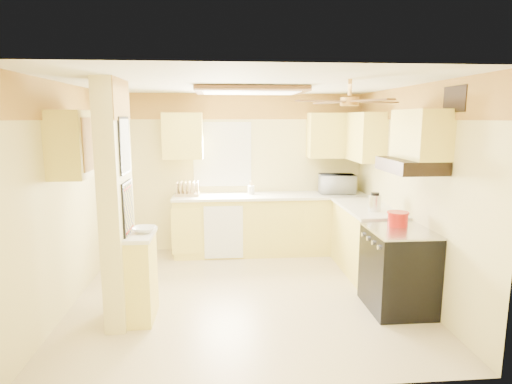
{
  "coord_description": "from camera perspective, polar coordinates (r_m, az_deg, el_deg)",
  "views": [
    {
      "loc": [
        -0.29,
        -4.93,
        2.12
      ],
      "look_at": [
        0.16,
        0.35,
        1.2
      ],
      "focal_mm": 30.0,
      "sensor_mm": 36.0,
      "label": 1
    }
  ],
  "objects": [
    {
      "name": "floor",
      "position": [
        5.38,
        -1.41,
        -13.38
      ],
      "size": [
        4.0,
        4.0,
        0.0
      ],
      "primitive_type": "plane",
      "color": "beige",
      "rests_on": "ground"
    },
    {
      "name": "ceiling",
      "position": [
        4.96,
        -1.53,
        14.23
      ],
      "size": [
        4.0,
        4.0,
        0.0
      ],
      "primitive_type": "plane",
      "rotation": [
        3.14,
        0.0,
        0.0
      ],
      "color": "white",
      "rests_on": "wall_back"
    },
    {
      "name": "wall_back",
      "position": [
        6.89,
        -2.4,
        2.58
      ],
      "size": [
        4.0,
        0.0,
        4.0
      ],
      "primitive_type": "plane",
      "rotation": [
        1.57,
        0.0,
        0.0
      ],
      "color": "#E7D78D",
      "rests_on": "floor"
    },
    {
      "name": "wall_front",
      "position": [
        3.17,
        0.57,
        -6.09
      ],
      "size": [
        4.0,
        0.0,
        4.0
      ],
      "primitive_type": "plane",
      "rotation": [
        -1.57,
        0.0,
        0.0
      ],
      "color": "#E7D78D",
      "rests_on": "floor"
    },
    {
      "name": "wall_left",
      "position": [
        5.29,
        -23.62,
        -0.45
      ],
      "size": [
        0.0,
        3.8,
        3.8
      ],
      "primitive_type": "plane",
      "rotation": [
        1.57,
        0.0,
        1.57
      ],
      "color": "#E7D78D",
      "rests_on": "floor"
    },
    {
      "name": "wall_right",
      "position": [
        5.51,
        19.79,
        0.16
      ],
      "size": [
        0.0,
        3.8,
        3.8
      ],
      "primitive_type": "plane",
      "rotation": [
        1.57,
        0.0,
        -1.57
      ],
      "color": "#E7D78D",
      "rests_on": "floor"
    },
    {
      "name": "wallpaper_border",
      "position": [
        6.82,
        -2.46,
        11.34
      ],
      "size": [
        4.0,
        0.02,
        0.4
      ],
      "primitive_type": "cube",
      "color": "#F7BE49",
      "rests_on": "wall_back"
    },
    {
      "name": "partition_column",
      "position": [
        4.59,
        -18.11,
        -1.57
      ],
      "size": [
        0.2,
        0.7,
        2.5
      ],
      "primitive_type": "cube",
      "color": "#E7D78D",
      "rests_on": "floor"
    },
    {
      "name": "partition_ledge",
      "position": [
        4.77,
        -14.97,
        -11.02
      ],
      "size": [
        0.25,
        0.55,
        0.9
      ],
      "primitive_type": "cube",
      "color": "#FFEC66",
      "rests_on": "floor"
    },
    {
      "name": "ledge_top",
      "position": [
        4.62,
        -15.23,
        -5.56
      ],
      "size": [
        0.28,
        0.58,
        0.04
      ],
      "primitive_type": "cube",
      "color": "silver",
      "rests_on": "partition_ledge"
    },
    {
      "name": "lower_cabinets_back",
      "position": [
        6.79,
        1.99,
        -4.41
      ],
      "size": [
        3.0,
        0.6,
        0.9
      ],
      "primitive_type": "cube",
      "color": "#FFEC66",
      "rests_on": "floor"
    },
    {
      "name": "lower_cabinets_right",
      "position": [
        6.11,
        14.44,
        -6.34
      ],
      "size": [
        0.6,
        1.4,
        0.9
      ],
      "primitive_type": "cube",
      "color": "#FFEC66",
      "rests_on": "floor"
    },
    {
      "name": "countertop_back",
      "position": [
        6.68,
        2.02,
        -0.52
      ],
      "size": [
        3.04,
        0.64,
        0.04
      ],
      "primitive_type": "cube",
      "color": "silver",
      "rests_on": "lower_cabinets_back"
    },
    {
      "name": "countertop_right",
      "position": [
        6.0,
        14.54,
        -2.02
      ],
      "size": [
        0.64,
        1.44,
        0.04
      ],
      "primitive_type": "cube",
      "color": "silver",
      "rests_on": "lower_cabinets_right"
    },
    {
      "name": "dishwasher_panel",
      "position": [
        6.45,
        -4.34,
        -5.39
      ],
      "size": [
        0.58,
        0.02,
        0.8
      ],
      "primitive_type": "cube",
      "color": "white",
      "rests_on": "lower_cabinets_back"
    },
    {
      "name": "window",
      "position": [
        6.84,
        -4.51,
        5.03
      ],
      "size": [
        0.92,
        0.02,
        1.02
      ],
      "color": "white",
      "rests_on": "wall_back"
    },
    {
      "name": "upper_cab_back_left",
      "position": [
        6.69,
        -9.73,
        7.38
      ],
      "size": [
        0.6,
        0.35,
        0.7
      ],
      "primitive_type": "cube",
      "color": "#FFEC66",
      "rests_on": "wall_back"
    },
    {
      "name": "upper_cab_back_right",
      "position": [
        6.91,
        10.68,
        7.43
      ],
      "size": [
        0.9,
        0.35,
        0.7
      ],
      "primitive_type": "cube",
      "color": "#FFEC66",
      "rests_on": "wall_back"
    },
    {
      "name": "upper_cab_right",
      "position": [
        6.54,
        14.14,
        7.18
      ],
      "size": [
        0.35,
        1.0,
        0.7
      ],
      "primitive_type": "cube",
      "color": "#FFEC66",
      "rests_on": "wall_right"
    },
    {
      "name": "upper_cab_left_wall",
      "position": [
        4.94,
        -23.09,
        5.92
      ],
      "size": [
        0.35,
        0.75,
        0.7
      ],
      "primitive_type": "cube",
      "color": "#FFEC66",
      "rests_on": "wall_left"
    },
    {
      "name": "upper_cab_over_stove",
      "position": [
        4.87,
        21.06,
        7.19
      ],
      "size": [
        0.35,
        0.76,
        0.52
      ],
      "primitive_type": "cube",
      "color": "#FFEC66",
      "rests_on": "wall_right"
    },
    {
      "name": "stove",
      "position": [
        5.08,
        18.42,
        -9.75
      ],
      "size": [
        0.68,
        0.77,
        0.92
      ],
      "color": "black",
      "rests_on": "floor"
    },
    {
      "name": "range_hood",
      "position": [
        4.86,
        19.92,
        3.34
      ],
      "size": [
        0.5,
        0.76,
        0.14
      ],
      "primitive_type": "cube",
      "color": "black",
      "rests_on": "upper_cab_over_stove"
    },
    {
      "name": "poster_menu",
      "position": [
        4.49,
        -17.13,
        5.96
      ],
      "size": [
        0.02,
        0.42,
        0.57
      ],
      "color": "black",
      "rests_on": "partition_column"
    },
    {
      "name": "poster_nashville",
      "position": [
        4.58,
        -16.72,
        -2.17
      ],
      "size": [
        0.02,
        0.42,
        0.57
      ],
      "color": "black",
      "rests_on": "partition_column"
    },
    {
      "name": "ceiling_light_panel",
      "position": [
        5.46,
        -0.77,
        13.36
      ],
      "size": [
        1.35,
        0.95,
        0.06
      ],
      "color": "brown",
      "rests_on": "ceiling"
    },
    {
      "name": "ceiling_fan",
      "position": [
        4.43,
        12.34,
        11.76
      ],
      "size": [
        1.15,
        1.15,
        0.26
      ],
      "color": "gold",
      "rests_on": "ceiling"
    },
    {
      "name": "vent_grate",
      "position": [
        4.63,
        25.0,
        11.17
      ],
      "size": [
        0.02,
        0.4,
        0.25
      ],
      "primitive_type": "cube",
      "color": "black",
      "rests_on": "wall_right"
    },
    {
      "name": "microwave",
      "position": [
        6.89,
        10.74,
        1.07
      ],
      "size": [
        0.57,
        0.41,
        0.3
      ],
      "primitive_type": "imported",
      "rotation": [
        0.0,
        0.0,
        3.06
      ],
      "color": "white",
      "rests_on": "countertop_back"
    },
    {
      "name": "bowl",
      "position": [
        4.63,
        -14.69,
        -4.88
      ],
      "size": [
        0.26,
        0.26,
        0.06
      ],
      "primitive_type": "imported",
      "rotation": [
        0.0,
        0.0,
        -0.1
      ],
      "color": "white",
      "rests_on": "ledge_top"
    },
    {
      "name": "dutch_oven",
      "position": [
        5.1,
        18.39,
        -3.4
      ],
      "size": [
        0.24,
        0.24,
        0.16
      ],
      "color": "#B4160F",
      "rests_on": "stove"
    },
    {
      "name": "kettle",
      "position": [
        5.68,
        15.55,
        -1.36
      ],
      "size": [
        0.16,
        0.16,
        0.24
      ],
      "color": "silver",
      "rests_on": "countertop_right"
    },
    {
      "name": "dish_rack",
      "position": [
        6.68,
        -9.13,
        0.2
      ],
      "size": [
        0.38,
        0.28,
        0.21
      ],
      "color": "tan",
      "rests_on": "countertop_back"
    },
    {
      "name": "utensil_crock",
      "position": [
        6.72,
        -0.66,
        0.31
      ],
      "size": [
        0.1,
        0.1,
        0.21
      ],
      "color": "white",
      "rests_on": "countertop_back"
    }
  ]
}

